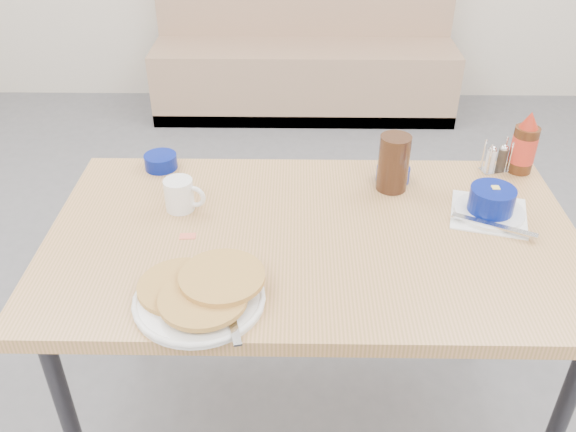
{
  "coord_description": "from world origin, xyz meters",
  "views": [
    {
      "loc": [
        -0.05,
        -1.06,
        1.69
      ],
      "look_at": [
        -0.07,
        0.24,
        0.82
      ],
      "focal_mm": 38.0,
      "sensor_mm": 36.0,
      "label": 1
    }
  ],
  "objects_px": {
    "creamer_bowl": "(161,162)",
    "amber_tumbler": "(394,163)",
    "pancake_plate": "(201,293)",
    "grits_setting": "(491,204)",
    "syrup_bottle": "(524,146)",
    "coffee_mug": "(180,194)",
    "dining_table": "(312,251)",
    "condiment_caddy": "(496,160)",
    "booth_bench": "(304,56)",
    "butter_bowl": "(393,174)"
  },
  "relations": [
    {
      "from": "coffee_mug",
      "to": "creamer_bowl",
      "type": "distance_m",
      "value": 0.25
    },
    {
      "from": "coffee_mug",
      "to": "creamer_bowl",
      "type": "bearing_deg",
      "value": 113.68
    },
    {
      "from": "coffee_mug",
      "to": "dining_table",
      "type": "bearing_deg",
      "value": -16.86
    },
    {
      "from": "grits_setting",
      "to": "condiment_caddy",
      "type": "xyz_separation_m",
      "value": [
        0.08,
        0.25,
        -0.0
      ]
    },
    {
      "from": "booth_bench",
      "to": "dining_table",
      "type": "relative_size",
      "value": 1.36
    },
    {
      "from": "dining_table",
      "to": "syrup_bottle",
      "type": "xyz_separation_m",
      "value": [
        0.64,
        0.34,
        0.15
      ]
    },
    {
      "from": "amber_tumbler",
      "to": "butter_bowl",
      "type": "bearing_deg",
      "value": 77.52
    },
    {
      "from": "booth_bench",
      "to": "coffee_mug",
      "type": "bearing_deg",
      "value": -98.54
    },
    {
      "from": "grits_setting",
      "to": "condiment_caddy",
      "type": "bearing_deg",
      "value": 72.01
    },
    {
      "from": "pancake_plate",
      "to": "grits_setting",
      "type": "bearing_deg",
      "value": 25.91
    },
    {
      "from": "grits_setting",
      "to": "booth_bench",
      "type": "bearing_deg",
      "value": 101.25
    },
    {
      "from": "booth_bench",
      "to": "dining_table",
      "type": "bearing_deg",
      "value": -90.0
    },
    {
      "from": "amber_tumbler",
      "to": "syrup_bottle",
      "type": "xyz_separation_m",
      "value": [
        0.41,
        0.11,
        0.0
      ]
    },
    {
      "from": "amber_tumbler",
      "to": "syrup_bottle",
      "type": "bearing_deg",
      "value": 15.13
    },
    {
      "from": "pancake_plate",
      "to": "creamer_bowl",
      "type": "bearing_deg",
      "value": 108.67
    },
    {
      "from": "amber_tumbler",
      "to": "grits_setting",
      "type": "bearing_deg",
      "value": -28.54
    },
    {
      "from": "dining_table",
      "to": "condiment_caddy",
      "type": "distance_m",
      "value": 0.67
    },
    {
      "from": "amber_tumbler",
      "to": "creamer_bowl",
      "type": "bearing_deg",
      "value": 171.06
    },
    {
      "from": "dining_table",
      "to": "butter_bowl",
      "type": "bearing_deg",
      "value": 48.4
    },
    {
      "from": "dining_table",
      "to": "butter_bowl",
      "type": "distance_m",
      "value": 0.38
    },
    {
      "from": "butter_bowl",
      "to": "syrup_bottle",
      "type": "relative_size",
      "value": 0.51
    },
    {
      "from": "booth_bench",
      "to": "condiment_caddy",
      "type": "relative_size",
      "value": 18.71
    },
    {
      "from": "amber_tumbler",
      "to": "condiment_caddy",
      "type": "xyz_separation_m",
      "value": [
        0.33,
        0.11,
        -0.05
      ]
    },
    {
      "from": "pancake_plate",
      "to": "butter_bowl",
      "type": "height_order",
      "value": "pancake_plate"
    },
    {
      "from": "pancake_plate",
      "to": "butter_bowl",
      "type": "distance_m",
      "value": 0.74
    },
    {
      "from": "booth_bench",
      "to": "coffee_mug",
      "type": "height_order",
      "value": "booth_bench"
    },
    {
      "from": "coffee_mug",
      "to": "grits_setting",
      "type": "xyz_separation_m",
      "value": [
        0.85,
        -0.02,
        -0.01
      ]
    },
    {
      "from": "creamer_bowl",
      "to": "butter_bowl",
      "type": "xyz_separation_m",
      "value": [
        0.71,
        -0.07,
        -0.0
      ]
    },
    {
      "from": "pancake_plate",
      "to": "amber_tumbler",
      "type": "bearing_deg",
      "value": 45.35
    },
    {
      "from": "grits_setting",
      "to": "amber_tumbler",
      "type": "bearing_deg",
      "value": 151.46
    },
    {
      "from": "butter_bowl",
      "to": "amber_tumbler",
      "type": "relative_size",
      "value": 0.59
    },
    {
      "from": "dining_table",
      "to": "booth_bench",
      "type": "bearing_deg",
      "value": 90.0
    },
    {
      "from": "creamer_bowl",
      "to": "amber_tumbler",
      "type": "relative_size",
      "value": 0.6
    },
    {
      "from": "dining_table",
      "to": "syrup_bottle",
      "type": "distance_m",
      "value": 0.74
    },
    {
      "from": "coffee_mug",
      "to": "amber_tumbler",
      "type": "xyz_separation_m",
      "value": [
        0.6,
        0.12,
        0.04
      ]
    },
    {
      "from": "dining_table",
      "to": "butter_bowl",
      "type": "xyz_separation_m",
      "value": [
        0.24,
        0.27,
        0.08
      ]
    },
    {
      "from": "butter_bowl",
      "to": "syrup_bottle",
      "type": "distance_m",
      "value": 0.41
    },
    {
      "from": "pancake_plate",
      "to": "grits_setting",
      "type": "distance_m",
      "value": 0.83
    },
    {
      "from": "grits_setting",
      "to": "creamer_bowl",
      "type": "bearing_deg",
      "value": 165.44
    },
    {
      "from": "coffee_mug",
      "to": "butter_bowl",
      "type": "bearing_deg",
      "value": 15.12
    },
    {
      "from": "dining_table",
      "to": "coffee_mug",
      "type": "xyz_separation_m",
      "value": [
        -0.36,
        0.11,
        0.11
      ]
    },
    {
      "from": "dining_table",
      "to": "amber_tumbler",
      "type": "bearing_deg",
      "value": 44.55
    },
    {
      "from": "creamer_bowl",
      "to": "butter_bowl",
      "type": "distance_m",
      "value": 0.71
    },
    {
      "from": "amber_tumbler",
      "to": "syrup_bottle",
      "type": "height_order",
      "value": "syrup_bottle"
    },
    {
      "from": "booth_bench",
      "to": "condiment_caddy",
      "type": "bearing_deg",
      "value": -75.54
    },
    {
      "from": "butter_bowl",
      "to": "syrup_bottle",
      "type": "bearing_deg",
      "value": 9.4
    },
    {
      "from": "booth_bench",
      "to": "butter_bowl",
      "type": "height_order",
      "value": "booth_bench"
    },
    {
      "from": "coffee_mug",
      "to": "grits_setting",
      "type": "bearing_deg",
      "value": -1.16
    },
    {
      "from": "booth_bench",
      "to": "butter_bowl",
      "type": "distance_m",
      "value": 2.31
    },
    {
      "from": "butter_bowl",
      "to": "condiment_caddy",
      "type": "relative_size",
      "value": 0.98
    }
  ]
}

